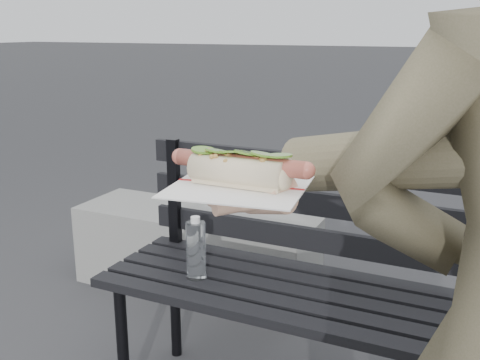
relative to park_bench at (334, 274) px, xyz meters
name	(u,v)px	position (x,y,z in m)	size (l,w,h in m)	color
park_bench	(334,274)	(0.00, 0.00, 0.00)	(1.50, 0.44, 0.88)	black
concrete_block	(196,251)	(-0.88, 0.66, -0.32)	(1.20, 0.40, 0.40)	slate
held_hotdog	(390,163)	(0.29, -0.83, 0.57)	(0.64, 0.30, 0.20)	brown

